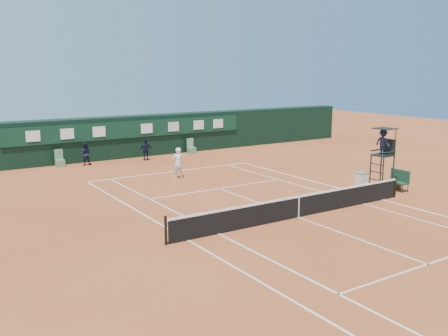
% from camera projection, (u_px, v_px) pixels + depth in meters
% --- Properties ---
extents(ground, '(90.00, 90.00, 0.00)m').
position_uv_depth(ground, '(298.00, 217.00, 21.71)').
color(ground, '#B4562A').
rests_on(ground, ground).
extents(court_lines, '(11.05, 23.85, 0.01)m').
position_uv_depth(court_lines, '(298.00, 217.00, 21.70)').
color(court_lines, white).
rests_on(court_lines, ground).
extents(tennis_net, '(12.90, 0.10, 1.10)m').
position_uv_depth(tennis_net, '(299.00, 206.00, 21.61)').
color(tennis_net, black).
rests_on(tennis_net, ground).
extents(back_wall, '(40.00, 1.65, 3.00)m').
position_uv_depth(back_wall, '(130.00, 136.00, 36.83)').
color(back_wall, black).
rests_on(back_wall, ground).
extents(linesman_chair_left, '(0.55, 0.50, 1.15)m').
position_uv_depth(linesman_chair_left, '(60.00, 162.00, 33.08)').
color(linesman_chair_left, '#598863').
rests_on(linesman_chair_left, ground).
extents(linesman_chair_right, '(0.55, 0.50, 1.15)m').
position_uv_depth(linesman_chair_right, '(191.00, 149.00, 38.43)').
color(linesman_chair_right, '#578560').
rests_on(linesman_chair_right, ground).
extents(umpire_chair, '(0.96, 0.95, 3.42)m').
position_uv_depth(umpire_chair, '(383.00, 147.00, 25.33)').
color(umpire_chair, black).
rests_on(umpire_chair, ground).
extents(player_bench, '(0.56, 1.20, 1.10)m').
position_uv_depth(player_bench, '(398.00, 179.00, 26.51)').
color(player_bench, '#173B22').
rests_on(player_bench, ground).
extents(tennis_bag, '(0.49, 0.78, 0.27)m').
position_uv_depth(tennis_bag, '(394.00, 186.00, 26.94)').
color(tennis_bag, black).
rests_on(tennis_bag, ground).
extents(cooler, '(0.57, 0.57, 0.65)m').
position_uv_depth(cooler, '(361.00, 178.00, 28.09)').
color(cooler, silver).
rests_on(cooler, ground).
extents(tennis_ball, '(0.07, 0.07, 0.07)m').
position_uv_depth(tennis_ball, '(251.00, 175.00, 30.32)').
color(tennis_ball, '#B9DA32').
rests_on(tennis_ball, ground).
extents(player, '(0.67, 0.45, 1.83)m').
position_uv_depth(player, '(178.00, 163.00, 29.49)').
color(player, white).
rests_on(player, ground).
extents(ball_kid_left, '(0.86, 0.73, 1.54)m').
position_uv_depth(ball_kid_left, '(85.00, 154.00, 33.49)').
color(ball_kid_left, black).
rests_on(ball_kid_left, ground).
extents(ball_kid_right, '(0.93, 0.48, 1.52)m').
position_uv_depth(ball_kid_right, '(146.00, 150.00, 35.28)').
color(ball_kid_right, black).
rests_on(ball_kid_right, ground).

